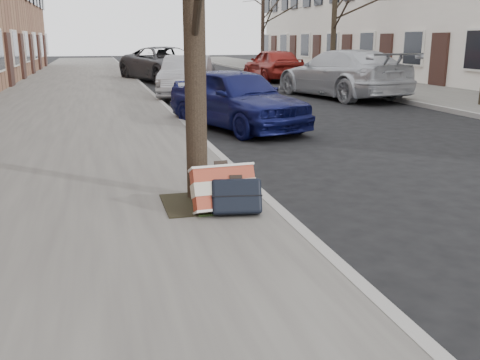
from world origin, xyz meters
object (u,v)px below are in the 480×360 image
object	(u,v)px
car_near_front	(236,98)
car_near_mid	(187,77)
suitcase_red	(224,189)
suitcase_navy	(236,196)

from	to	relation	value
car_near_front	car_near_mid	world-z (taller)	car_near_mid
car_near_front	suitcase_red	bearing A→B (deg)	-124.76
suitcase_navy	car_near_mid	world-z (taller)	car_near_mid
car_near_mid	suitcase_red	bearing A→B (deg)	-82.25
suitcase_red	car_near_mid	xyz separation A→B (m)	(1.69, 12.41, 0.30)
car_near_front	car_near_mid	distance (m)	6.55
suitcase_red	car_near_mid	bearing A→B (deg)	78.73
suitcase_red	suitcase_navy	size ratio (longest dim) A/B	1.28
suitcase_navy	car_near_front	xyz separation A→B (m)	(1.56, 5.99, 0.33)
suitcase_navy	car_near_mid	bearing A→B (deg)	92.33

